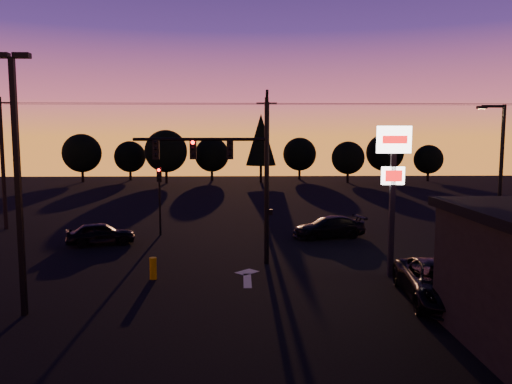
% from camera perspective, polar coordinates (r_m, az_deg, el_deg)
% --- Properties ---
extents(ground, '(120.00, 120.00, 0.00)m').
position_cam_1_polar(ground, '(21.39, -2.32, -10.87)').
color(ground, black).
rests_on(ground, ground).
extents(lane_arrow, '(1.20, 3.10, 0.01)m').
position_cam_1_polar(lane_arrow, '(22.99, -1.01, -9.62)').
color(lane_arrow, beige).
rests_on(lane_arrow, ground).
extents(traffic_signal_mast, '(6.79, 0.52, 8.58)m').
position_cam_1_polar(traffic_signal_mast, '(24.47, -2.51, 3.08)').
color(traffic_signal_mast, black).
rests_on(traffic_signal_mast, ground).
extents(secondary_signal, '(0.30, 0.31, 4.35)m').
position_cam_1_polar(secondary_signal, '(32.53, -10.97, 0.11)').
color(secondary_signal, black).
rests_on(secondary_signal, ground).
extents(parking_lot_light, '(1.25, 0.30, 9.14)m').
position_cam_1_polar(parking_lot_light, '(19.10, -25.63, 2.55)').
color(parking_lot_light, black).
rests_on(parking_lot_light, ground).
extents(pylon_sign, '(1.50, 0.28, 6.80)m').
position_cam_1_polar(pylon_sign, '(22.99, 15.41, 2.59)').
color(pylon_sign, black).
rests_on(pylon_sign, ground).
extents(streetlight, '(1.55, 0.35, 8.00)m').
position_cam_1_polar(streetlight, '(29.38, 26.04, 1.98)').
color(streetlight, black).
rests_on(streetlight, ground).
extents(utility_pole_0, '(1.40, 0.26, 9.00)m').
position_cam_1_polar(utility_pole_0, '(38.11, -26.97, 3.04)').
color(utility_pole_0, black).
rests_on(utility_pole_0, ground).
extents(utility_pole_1, '(1.40, 0.26, 9.00)m').
position_cam_1_polar(utility_pole_1, '(34.52, 1.21, 3.45)').
color(utility_pole_1, black).
rests_on(utility_pole_1, ground).
extents(power_wires, '(36.00, 1.22, 0.07)m').
position_cam_1_polar(power_wires, '(34.55, 1.23, 10.05)').
color(power_wires, black).
rests_on(power_wires, ground).
extents(bollard, '(0.33, 0.33, 0.98)m').
position_cam_1_polar(bollard, '(22.94, -11.68, -8.54)').
color(bollard, '#B78D00').
rests_on(bollard, ground).
extents(tree_0, '(5.36, 5.36, 6.74)m').
position_cam_1_polar(tree_0, '(73.90, -19.28, 4.22)').
color(tree_0, black).
rests_on(tree_0, ground).
extents(tree_1, '(4.54, 4.54, 5.71)m').
position_cam_1_polar(tree_1, '(75.26, -14.21, 3.93)').
color(tree_1, black).
rests_on(tree_1, ground).
extents(tree_2, '(5.77, 5.78, 7.26)m').
position_cam_1_polar(tree_2, '(69.22, -10.25, 4.61)').
color(tree_2, black).
rests_on(tree_2, ground).
extents(tree_3, '(4.95, 4.95, 6.22)m').
position_cam_1_polar(tree_3, '(72.60, -5.08, 4.27)').
color(tree_3, black).
rests_on(tree_3, ground).
extents(tree_4, '(4.18, 4.18, 9.50)m').
position_cam_1_polar(tree_4, '(69.49, 0.57, 6.00)').
color(tree_4, black).
rests_on(tree_4, ground).
extents(tree_5, '(4.95, 4.95, 6.22)m').
position_cam_1_polar(tree_5, '(74.99, 5.01, 4.33)').
color(tree_5, black).
rests_on(tree_5, ground).
extents(tree_6, '(4.54, 4.54, 5.71)m').
position_cam_1_polar(tree_6, '(70.07, 10.47, 3.86)').
color(tree_6, black).
rests_on(tree_6, ground).
extents(tree_7, '(5.36, 5.36, 6.74)m').
position_cam_1_polar(tree_7, '(74.43, 14.53, 4.38)').
color(tree_7, black).
rests_on(tree_7, ground).
extents(tree_8, '(4.12, 4.12, 5.19)m').
position_cam_1_polar(tree_8, '(75.42, 19.11, 3.54)').
color(tree_8, black).
rests_on(tree_8, ground).
extents(car_left, '(4.21, 2.63, 1.34)m').
position_cam_1_polar(car_left, '(30.80, -17.31, -4.54)').
color(car_left, black).
rests_on(car_left, ground).
extents(car_right, '(4.91, 2.88, 1.34)m').
position_cam_1_polar(car_right, '(31.79, 8.32, -3.98)').
color(car_right, black).
rests_on(car_right, ground).
extents(suv_parked, '(3.05, 5.75, 1.54)m').
position_cam_1_polar(suv_parked, '(20.64, 20.20, -9.67)').
color(suv_parked, black).
rests_on(suv_parked, ground).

